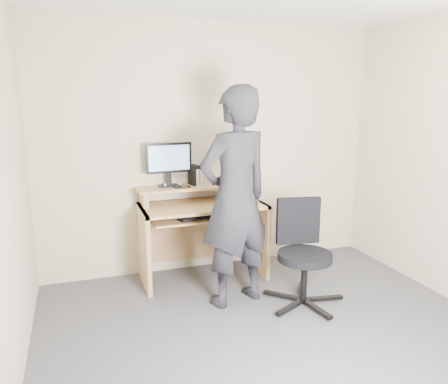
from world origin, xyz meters
TOP-DOWN VIEW (x-y plane):
  - ground at (0.00, 0.00)m, footprint 3.50×3.50m
  - back_wall at (0.00, 1.75)m, footprint 3.50×0.02m
  - desk at (-0.20, 1.53)m, footprint 1.20×0.60m
  - monitor at (-0.48, 1.62)m, footprint 0.45×0.13m
  - external_drive at (-0.23, 1.64)m, footprint 0.10×0.14m
  - travel_mug at (-0.19, 1.59)m, footprint 0.08×0.08m
  - smartphone at (0.17, 1.58)m, footprint 0.09×0.14m
  - charger at (-0.43, 1.53)m, footprint 0.05×0.04m
  - headphones at (-0.45, 1.64)m, footprint 0.19×0.19m
  - keyboard at (-0.25, 1.36)m, footprint 0.49×0.28m
  - mouse at (0.21, 1.35)m, footprint 0.11×0.08m
  - office_chair at (0.47, 0.67)m, footprint 0.70×0.69m
  - person at (-0.09, 0.85)m, footprint 0.78×0.62m

SIDE VIEW (x-z plane):
  - ground at x=0.00m, z-range 0.00..0.00m
  - office_chair at x=0.47m, z-range 0.04..0.92m
  - desk at x=-0.20m, z-range 0.09..1.00m
  - keyboard at x=-0.25m, z-range 0.65..0.68m
  - mouse at x=0.21m, z-range 0.75..0.79m
  - smartphone at x=0.17m, z-range 0.91..0.92m
  - headphones at x=-0.45m, z-range 0.89..0.95m
  - charger at x=-0.43m, z-range 0.91..0.94m
  - person at x=-0.09m, z-range 0.00..1.87m
  - travel_mug at x=-0.19m, z-range 0.91..1.08m
  - external_drive at x=-0.23m, z-range 0.91..1.11m
  - monitor at x=-0.48m, z-range 0.95..1.38m
  - back_wall at x=0.00m, z-range 0.00..2.50m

